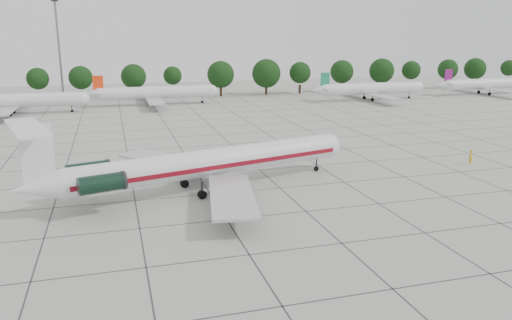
{
  "coord_description": "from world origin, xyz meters",
  "views": [
    {
      "loc": [
        -17.61,
        -51.05,
        16.99
      ],
      "look_at": [
        -2.84,
        -0.12,
        3.5
      ],
      "focal_mm": 35.0,
      "sensor_mm": 36.0,
      "label": 1
    }
  ],
  "objects_px": {
    "bg_airliner_c": "(156,93)",
    "bg_airliner_d": "(371,89)",
    "bg_airliner_b": "(15,101)",
    "bg_airliner_e": "(487,84)",
    "ground_crew": "(470,157)",
    "floodlight_mast": "(59,44)",
    "main_airliner": "(197,164)"
  },
  "relations": [
    {
      "from": "bg_airliner_c",
      "to": "bg_airliner_d",
      "type": "distance_m",
      "value": 55.44
    },
    {
      "from": "bg_airliner_b",
      "to": "bg_airliner_e",
      "type": "xyz_separation_m",
      "value": [
        123.57,
        2.44,
        0.0
      ]
    },
    {
      "from": "bg_airliner_b",
      "to": "bg_airliner_e",
      "type": "height_order",
      "value": "same"
    },
    {
      "from": "ground_crew",
      "to": "bg_airliner_b",
      "type": "relative_size",
      "value": 0.07
    },
    {
      "from": "bg_airliner_c",
      "to": "bg_airliner_e",
      "type": "relative_size",
      "value": 1.0
    },
    {
      "from": "floodlight_mast",
      "to": "bg_airliner_b",
      "type": "bearing_deg",
      "value": -106.31
    },
    {
      "from": "main_airliner",
      "to": "bg_airliner_e",
      "type": "distance_m",
      "value": 116.41
    },
    {
      "from": "floodlight_mast",
      "to": "bg_airliner_e",
      "type": "bearing_deg",
      "value": -11.58
    },
    {
      "from": "main_airliner",
      "to": "bg_airliner_c",
      "type": "relative_size",
      "value": 1.34
    },
    {
      "from": "bg_airliner_e",
      "to": "ground_crew",
      "type": "bearing_deg",
      "value": -131.64
    },
    {
      "from": "main_airliner",
      "to": "bg_airliner_c",
      "type": "xyz_separation_m",
      "value": [
        1.96,
        71.48,
        -0.27
      ]
    },
    {
      "from": "bg_airliner_b",
      "to": "floodlight_mast",
      "type": "distance_m",
      "value": 29.55
    },
    {
      "from": "bg_airliner_b",
      "to": "bg_airliner_d",
      "type": "distance_m",
      "value": 85.5
    },
    {
      "from": "ground_crew",
      "to": "bg_airliner_d",
      "type": "distance_m",
      "value": 66.36
    },
    {
      "from": "main_airliner",
      "to": "bg_airliner_b",
      "type": "bearing_deg",
      "value": 98.55
    },
    {
      "from": "bg_airliner_d",
      "to": "floodlight_mast",
      "type": "height_order",
      "value": "floodlight_mast"
    },
    {
      "from": "bg_airliner_e",
      "to": "bg_airliner_b",
      "type": "bearing_deg",
      "value": -178.87
    },
    {
      "from": "main_airliner",
      "to": "bg_airliner_d",
      "type": "height_order",
      "value": "main_airliner"
    },
    {
      "from": "ground_crew",
      "to": "bg_airliner_c",
      "type": "bearing_deg",
      "value": -105.84
    },
    {
      "from": "bg_airliner_b",
      "to": "floodlight_mast",
      "type": "bearing_deg",
      "value": 73.69
    },
    {
      "from": "bg_airliner_b",
      "to": "bg_airliner_c",
      "type": "bearing_deg",
      "value": 12.57
    },
    {
      "from": "ground_crew",
      "to": "floodlight_mast",
      "type": "height_order",
      "value": "floodlight_mast"
    },
    {
      "from": "main_airliner",
      "to": "bg_airliner_d",
      "type": "relative_size",
      "value": 1.34
    },
    {
      "from": "ground_crew",
      "to": "bg_airliner_d",
      "type": "xyz_separation_m",
      "value": [
        20.0,
        63.25,
        1.9
      ]
    },
    {
      "from": "bg_airliner_e",
      "to": "main_airliner",
      "type": "bearing_deg",
      "value": -144.78
    },
    {
      "from": "main_airliner",
      "to": "floodlight_mast",
      "type": "distance_m",
      "value": 93.89
    },
    {
      "from": "main_airliner",
      "to": "floodlight_mast",
      "type": "height_order",
      "value": "floodlight_mast"
    },
    {
      "from": "main_airliner",
      "to": "bg_airliner_d",
      "type": "distance_m",
      "value": 86.51
    },
    {
      "from": "bg_airliner_e",
      "to": "bg_airliner_c",
      "type": "bearing_deg",
      "value": 177.33
    },
    {
      "from": "bg_airliner_c",
      "to": "bg_airliner_d",
      "type": "bearing_deg",
      "value": -6.67
    },
    {
      "from": "ground_crew",
      "to": "bg_airliner_e",
      "type": "height_order",
      "value": "bg_airliner_e"
    },
    {
      "from": "bg_airliner_d",
      "to": "bg_airliner_e",
      "type": "distance_m",
      "value": 38.14
    }
  ]
}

